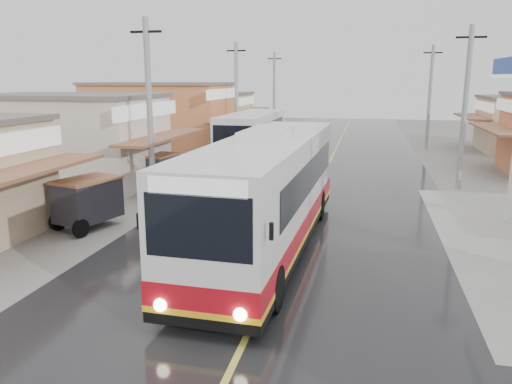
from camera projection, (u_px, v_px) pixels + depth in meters
ground at (265, 299)px, 12.66m from camera, size 120.00×120.00×0.00m
road at (320, 182)px, 26.94m from camera, size 12.00×90.00×0.02m
centre_line at (320, 182)px, 26.94m from camera, size 0.15×90.00×0.01m
shopfronts_left at (125, 164)px, 32.54m from camera, size 11.00×44.00×5.20m
utility_poles_left at (203, 174)px, 29.37m from camera, size 1.60×50.00×8.00m
utility_poles_right at (457, 188)px, 25.47m from camera, size 1.60×36.00×8.00m
coach_bus at (269, 192)px, 16.02m from camera, size 3.22×12.68×3.93m
second_bus at (252, 136)px, 33.03m from camera, size 2.75×9.79×3.24m
cyclist at (218, 200)px, 20.30m from camera, size 1.08×1.93×1.97m
tricycle_near at (87, 200)px, 18.47m from camera, size 2.20×2.81×1.89m
tricycle_far at (160, 167)px, 26.00m from camera, size 1.76×2.35×1.64m
tyre_stack at (168, 204)px, 21.46m from camera, size 0.82×0.82×0.42m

